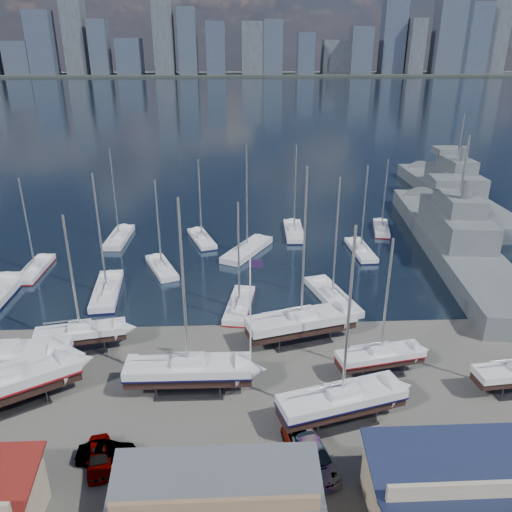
{
  "coord_description": "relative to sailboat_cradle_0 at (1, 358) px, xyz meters",
  "views": [
    {
      "loc": [
        1.32,
        -46.41,
        27.09
      ],
      "look_at": [
        3.88,
        8.0,
        4.59
      ],
      "focal_mm": 35.0,
      "sensor_mm": 36.0,
      "label": 1
    }
  ],
  "objects": [
    {
      "name": "car_b",
      "position": [
        11.15,
        -10.0,
        -1.55
      ],
      "size": [
        4.06,
        1.59,
        1.31
      ],
      "primitive_type": "imported",
      "rotation": [
        0.0,
        0.0,
        1.62
      ],
      "color": "gray",
      "rests_on": "ground"
    },
    {
      "name": "sailboat_moored_2",
      "position": [
        2.87,
        35.0,
        -1.89
      ],
      "size": [
        3.09,
        9.84,
        14.71
      ],
      "rotation": [
        0.0,
        0.0,
        1.53
      ],
      "color": "black",
      "rests_on": "water"
    },
    {
      "name": "sailboat_moored_10",
      "position": [
        38.74,
        28.1,
        -1.9
      ],
      "size": [
        2.97,
        9.04,
        13.34
      ],
      "rotation": [
        0.0,
        0.0,
        1.62
      ],
      "color": "black",
      "rests_on": "water"
    },
    {
      "name": "sailboat_moored_8",
      "position": [
        30.06,
        36.52,
        -1.9
      ],
      "size": [
        3.19,
        10.0,
        14.78
      ],
      "rotation": [
        0.0,
        0.0,
        1.53
      ],
      "color": "black",
      "rests_on": "water"
    },
    {
      "name": "skyline",
      "position": [
        11.38,
        562.34,
        36.88
      ],
      "size": [
        639.14,
        43.8,
        107.69
      ],
      "color": "#475166",
      "rests_on": "far_shore"
    },
    {
      "name": "naval_ship_west",
      "position": [
        62.53,
        53.26,
        -0.55
      ],
      "size": [
        7.98,
        46.15,
        18.15
      ],
      "rotation": [
        0.0,
        0.0,
        1.56
      ],
      "color": "slate",
      "rests_on": "water"
    },
    {
      "name": "sailboat_moored_5",
      "position": [
        15.58,
        33.88,
        -1.9
      ],
      "size": [
        5.06,
        9.19,
        13.23
      ],
      "rotation": [
        0.0,
        0.0,
        1.88
      ],
      "color": "black",
      "rests_on": "water"
    },
    {
      "name": "sailboat_cradle_3",
      "position": [
        16.49,
        -2.43,
        -0.08
      ],
      "size": [
        10.72,
        3.11,
        17.18
      ],
      "rotation": [
        0.0,
        0.0,
        -0.01
      ],
      "color": "#2D2D33",
      "rests_on": "ground"
    },
    {
      "name": "naval_ship_east",
      "position": [
        52.1,
        28.17,
        -0.54
      ],
      "size": [
        13.51,
        49.8,
        18.43
      ],
      "rotation": [
        0.0,
        0.0,
        1.46
      ],
      "color": "slate",
      "rests_on": "water"
    },
    {
      "name": "sailboat_cradle_5",
      "position": [
        28.63,
        -6.83,
        -0.12
      ],
      "size": [
        10.53,
        5.47,
        16.36
      ],
      "rotation": [
        0.0,
        0.0,
        0.27
      ],
      "color": "#2D2D33",
      "rests_on": "ground"
    },
    {
      "name": "sailboat_moored_9",
      "position": [
        31.88,
        13.66,
        -1.89
      ],
      "size": [
        5.38,
        10.59,
        15.4
      ],
      "rotation": [
        0.0,
        0.0,
        1.83
      ],
      "color": "black",
      "rests_on": "water"
    },
    {
      "name": "sailboat_moored_7",
      "position": [
        22.4,
        28.84,
        -1.89
      ],
      "size": [
        7.94,
        10.85,
        16.26
      ],
      "rotation": [
        0.0,
        0.0,
        1.05
      ],
      "color": "black",
      "rests_on": "water"
    },
    {
      "name": "car_a",
      "position": [
        10.8,
        -10.46,
        -1.5
      ],
      "size": [
        2.59,
        4.45,
        1.42
      ],
      "primitive_type": "imported",
      "rotation": [
        0.0,
        0.0,
        0.23
      ],
      "color": "gray",
      "rests_on": "ground"
    },
    {
      "name": "sailboat_cradle_0",
      "position": [
        0.0,
        0.0,
        0.0
      ],
      "size": [
        11.87,
        4.01,
        18.67
      ],
      "rotation": [
        0.0,
        0.0,
        0.06
      ],
      "color": "#2D2D33",
      "rests_on": "ground"
    },
    {
      "name": "sailboat_cradle_2",
      "position": [
        5.64,
        4.36,
        -0.24
      ],
      "size": [
        8.68,
        3.95,
        13.86
      ],
      "rotation": [
        0.0,
        0.0,
        0.2
      ],
      "color": "#2D2D33",
      "rests_on": "ground"
    },
    {
      "name": "sailboat_moored_6",
      "position": [
        21.0,
        12.2,
        -1.9
      ],
      "size": [
        3.95,
        9.03,
        13.07
      ],
      "rotation": [
        0.0,
        0.0,
        1.39
      ],
      "color": "black",
      "rests_on": "water"
    },
    {
      "name": "far_shore",
      "position": [
        19.21,
        568.58,
        -1.11
      ],
      "size": [
        1400.0,
        80.0,
        2.2
      ],
      "primitive_type": "cube",
      "color": "#2D332D",
      "rests_on": "ground"
    },
    {
      "name": "sailboat_moored_3",
      "position": [
        5.24,
        16.38,
        -1.9
      ],
      "size": [
        3.91,
        10.58,
        15.47
      ],
      "rotation": [
        0.0,
        0.0,
        1.67
      ],
      "color": "black",
      "rests_on": "water"
    },
    {
      "name": "car_c",
      "position": [
        25.27,
        -9.97,
        -1.57
      ],
      "size": [
        3.17,
        4.97,
        1.28
      ],
      "primitive_type": "imported",
      "rotation": [
        0.0,
        0.0,
        0.24
      ],
      "color": "gray",
      "rests_on": "ground"
    },
    {
      "name": "sailboat_cradle_4",
      "position": [
        27.03,
        5.08,
        -0.04
      ],
      "size": [
        11.38,
        5.9,
        17.74
      ],
      "rotation": [
        0.0,
        0.0,
        0.27
      ],
      "color": "#2D2D33",
      "rests_on": "ground"
    },
    {
      "name": "car_d",
      "position": [
        25.87,
        -11.18,
        -1.42
      ],
      "size": [
        3.51,
        5.82,
        1.58
      ],
      "primitive_type": "imported",
      "rotation": [
        0.0,
        0.0,
        0.26
      ],
      "color": "gray",
      "rests_on": "ground"
    },
    {
      "name": "shed_blue",
      "position": [
        35.21,
        -17.42,
        0.21
      ],
      "size": [
        13.65,
        9.45,
        4.71
      ],
      "color": "#BFB293",
      "rests_on": "ground"
    },
    {
      "name": "ground",
      "position": [
        19.21,
        -1.42,
        -2.21
      ],
      "size": [
        1400.0,
        1400.0,
        0.0
      ],
      "primitive_type": "plane",
      "color": "#605E59",
      "rests_on": "ground"
    },
    {
      "name": "sailboat_cradle_6",
      "position": [
        33.34,
        -0.79,
        -0.29
      ],
      "size": [
        8.25,
        3.75,
        13.11
      ],
      "rotation": [
        0.0,
        0.0,
        0.2
      ],
      "color": "#2D2D33",
      "rests_on": "ground"
    },
    {
      "name": "water",
      "position": [
        19.21,
        308.58,
        -2.36
      ],
      "size": [
        1400.0,
        600.0,
        0.4
      ],
      "primitive_type": "cube",
      "color": "#182739",
      "rests_on": "ground"
    },
    {
      "name": "flagpole",
      "position": [
        21.85,
        -1.66,
        4.76
      ],
      "size": [
        1.07,
        0.12,
        12.09
      ],
      "color": "white",
      "rests_on": "ground"
    },
    {
      "name": "sailboat_moored_4",
      "position": [
        10.85,
        23.22,
        -1.89
      ],
      "size": [
        5.39,
        8.76,
        12.81
      ],
      "rotation": [
        0.0,
        0.0,
        1.96
      ],
      "color": "black",
      "rests_on": "water"
    },
    {
      "name": "sailboat_moored_1",
      "position": [
        -5.73,
        23.52,
        -1.9
      ],
      "size": [
        2.57,
        8.86,
        13.2
      ],
      "rotation": [
        0.0,
        0.0,
        1.56
      ],
      "color": "black",
      "rests_on": "water"
    },
    {
      "name": "sailboat_moored_11",
      "position": [
        44.43,
        37.54,
        -1.9
      ],
      "size": [
        3.99,
        8.47,
        12.21
      ],
      "rotation": [
        0.0,
        0.0,
        1.35
      ],
      "color": "black",
      "rests_on": "water"
    },
    {
      "name": "sailboat_cradle_1",
      "position": [
        1.64,
        -3.93,
        0.03
      ],
      "size": [
        12.01,
        9.11,
        19.15
      ],
      "rotation": [
        0.0,
        0.0,
        0.55
      ],
      "color": "#2D2D33",
      "rests_on": "ground"
    }
  ]
}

